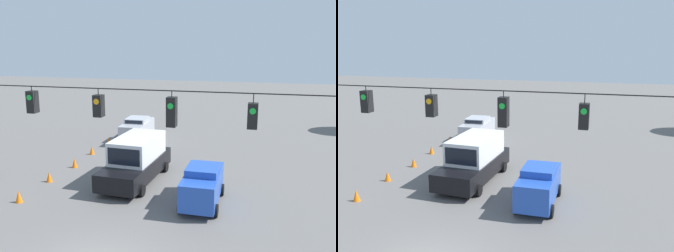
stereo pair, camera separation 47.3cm
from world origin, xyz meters
TOP-DOWN VIEW (x-y plane):
  - overhead_signal_span at (0.05, -0.97)m, footprint 22.07×0.38m
  - sedan_blue_crossing_near at (-2.83, -6.81)m, footprint 1.97×4.15m
  - sedan_silver_withflow_far at (4.63, -18.07)m, footprint 2.17×4.65m
  - box_truck_black_withflow_mid at (1.57, -9.21)m, footprint 2.84×6.54m
  - traffic_cone_nearest at (6.42, -4.55)m, footprint 0.36×0.36m
  - traffic_cone_second at (6.54, -7.58)m, footprint 0.36×0.36m
  - traffic_cone_third at (6.37, -10.36)m, footprint 0.36×0.36m
  - traffic_cone_fourth at (6.60, -13.43)m, footprint 0.36×0.36m
  - traffic_cone_fifth at (6.48, -16.35)m, footprint 0.36×0.36m
  - traffic_cone_farthest at (6.39, -19.77)m, footprint 0.36×0.36m

SIDE VIEW (x-z plane):
  - traffic_cone_nearest at x=6.42m, z-range 0.00..0.62m
  - traffic_cone_second at x=6.54m, z-range 0.00..0.62m
  - traffic_cone_third at x=6.37m, z-range 0.00..0.62m
  - traffic_cone_fourth at x=6.60m, z-range 0.00..0.62m
  - traffic_cone_fifth at x=6.48m, z-range 0.00..0.62m
  - traffic_cone_farthest at x=6.39m, z-range 0.00..0.62m
  - sedan_silver_withflow_far at x=4.63m, z-range 0.04..2.04m
  - sedan_blue_crossing_near at x=-2.83m, z-range 0.04..2.06m
  - box_truck_black_withflow_mid at x=1.57m, z-range -0.01..2.66m
  - overhead_signal_span at x=0.05m, z-range 1.07..8.46m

